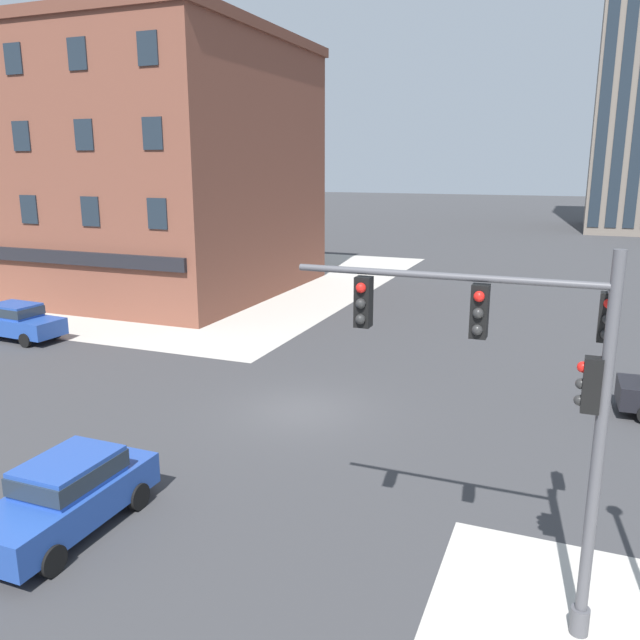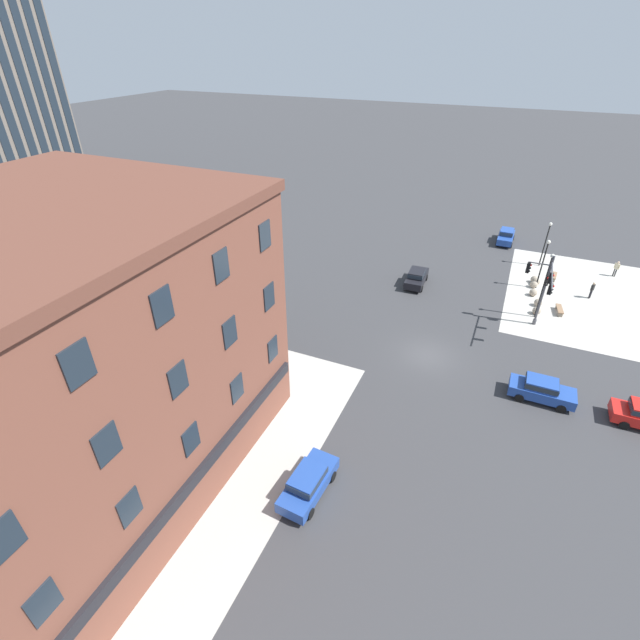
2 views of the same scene
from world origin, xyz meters
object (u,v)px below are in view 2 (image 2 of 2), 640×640
object	(u,v)px
traffic_signal_main	(544,286)
car_cross_westbound	(542,389)
pedestrian_near_bench	(592,289)
car_main_southbound_far	(308,482)
car_main_southbound_near	(417,277)
pedestrian_at_curb	(617,268)
bollard_sphere_curb_f	(534,279)
bollard_sphere_curb_a	(537,311)
bollard_sphere_curb_d	(534,284)
bollard_sphere_curb_b	(538,303)
bench_near_signal	(559,310)
bollard_sphere_curb_e	(536,282)
car_main_northbound_far	(506,236)
street_lamp_corner_near	(546,280)
street_lamp_corner_far	(546,239)
bollard_sphere_curb_c	(533,292)
bench_mid_block	(554,276)
street_lamp_mid_sidewalk	(544,259)

from	to	relation	value
traffic_signal_main	car_cross_westbound	xyz separation A→B (m)	(-9.61, -0.91, -3.45)
traffic_signal_main	car_cross_westbound	size ratio (longest dim) A/B	1.53
pedestrian_near_bench	car_main_southbound_far	world-z (taller)	pedestrian_near_bench
car_main_southbound_near	pedestrian_at_curb	bearing A→B (deg)	-60.99
pedestrian_at_curb	bollard_sphere_curb_f	bearing A→B (deg)	122.96
bollard_sphere_curb_a	bollard_sphere_curb_d	size ratio (longest dim) A/B	1.00
bollard_sphere_curb_b	bench_near_signal	xyz separation A→B (m)	(-0.54, -1.88, -0.05)
car_main_southbound_near	bollard_sphere_curb_e	bearing A→B (deg)	-66.26
bollard_sphere_curb_e	car_main_northbound_far	bearing A→B (deg)	20.31
bollard_sphere_curb_b	street_lamp_corner_near	world-z (taller)	street_lamp_corner_near
bollard_sphere_curb_b	street_lamp_corner_far	size ratio (longest dim) A/B	0.15
bollard_sphere_curb_a	pedestrian_at_curb	bearing A→B (deg)	-32.02
traffic_signal_main	car_main_southbound_near	xyz separation A→B (m)	(4.19, 11.45, -3.45)
bench_near_signal	street_lamp_corner_near	size ratio (longest dim) A/B	0.29
bollard_sphere_curb_b	car_cross_westbound	world-z (taller)	car_cross_westbound
street_lamp_corner_far	car_main_northbound_far	xyz separation A→B (m)	(5.48, 4.17, -2.30)
street_lamp_corner_near	car_main_southbound_near	bearing A→B (deg)	81.08
bench_near_signal	car_main_southbound_near	size ratio (longest dim) A/B	0.41
car_main_southbound_near	car_main_southbound_far	bearing A→B (deg)	-178.90
bollard_sphere_curb_c	pedestrian_at_curb	world-z (taller)	pedestrian_at_curb
bollard_sphere_curb_e	bench_mid_block	bearing A→B (deg)	-37.77
bollard_sphere_curb_f	car_main_southbound_near	xyz separation A→B (m)	(-5.54, 11.32, 0.55)
pedestrian_at_curb	bollard_sphere_curb_d	bearing A→B (deg)	128.76
street_lamp_corner_near	bollard_sphere_curb_b	bearing A→B (deg)	-4.29
bollard_sphere_curb_a	bollard_sphere_curb_d	bearing A→B (deg)	4.57
bollard_sphere_curb_f	street_lamp_corner_far	bearing A→B (deg)	-4.72
bollard_sphere_curb_b	bench_mid_block	distance (m)	6.98
street_lamp_corner_far	car_cross_westbound	distance (m)	24.21
bench_mid_block	pedestrian_at_curb	xyz separation A→B (m)	(3.39, -5.99, 0.69)
traffic_signal_main	bench_near_signal	size ratio (longest dim) A/B	3.64
traffic_signal_main	street_lamp_mid_sidewalk	xyz separation A→B (m)	(8.55, -0.11, -1.06)
bollard_sphere_curb_e	bench_near_signal	xyz separation A→B (m)	(-5.18, -2.21, -0.05)
bollard_sphere_curb_d	pedestrian_at_curb	world-z (taller)	pedestrian_at_curb
bollard_sphere_curb_b	bollard_sphere_curb_e	world-z (taller)	same
bench_near_signal	pedestrian_near_bench	world-z (taller)	pedestrian_near_bench
pedestrian_near_bench	bollard_sphere_curb_c	bearing A→B (deg)	108.73
pedestrian_at_curb	car_main_northbound_far	bearing A→B (deg)	66.27
pedestrian_near_bench	bench_mid_block	bearing A→B (deg)	46.88
bollard_sphere_curb_e	car_main_southbound_far	bearing A→B (deg)	161.44
bollard_sphere_curb_a	car_cross_westbound	world-z (taller)	car_cross_westbound
street_lamp_mid_sidewalk	bench_near_signal	bearing A→B (deg)	-154.23
bollard_sphere_curb_a	bench_near_signal	distance (m)	2.27
traffic_signal_main	bollard_sphere_curb_b	size ratio (longest dim) A/B	9.03
car_main_northbound_far	pedestrian_near_bench	bearing A→B (deg)	-142.31
bollard_sphere_curb_a	bollard_sphere_curb_e	size ratio (longest dim) A/B	1.00
street_lamp_corner_near	car_cross_westbound	world-z (taller)	street_lamp_corner_near
bollard_sphere_curb_d	bollard_sphere_curb_f	world-z (taller)	same
bollard_sphere_curb_c	bollard_sphere_curb_d	size ratio (longest dim) A/B	1.00
pedestrian_near_bench	car_main_southbound_far	distance (m)	35.61
bollard_sphere_curb_c	bench_near_signal	xyz separation A→B (m)	(-2.53, -2.38, -0.05)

